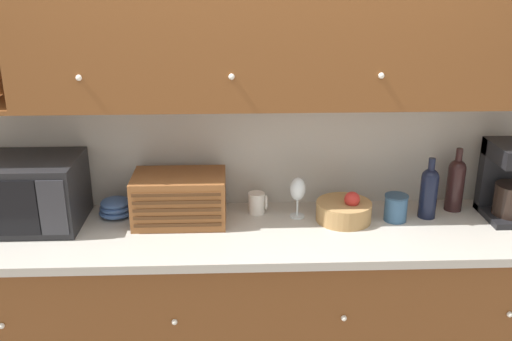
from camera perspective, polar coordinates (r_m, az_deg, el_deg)
The scene contains 14 objects.
wall_back at distance 2.90m, azimuth -0.19°, elevation 3.69°, with size 5.37×0.06×2.60m.
counter_unit at distance 2.94m, azimuth 0.07°, elevation -14.01°, with size 2.99×0.66×0.94m.
backsplash_panel at distance 2.89m, azimuth -0.16°, elevation 1.98°, with size 2.97×0.01×0.57m.
upper_cabinets at distance 2.59m, azimuth 3.74°, elevation 16.31°, with size 2.97×0.37×0.90m.
microwave at distance 2.90m, azimuth -22.30°, elevation -2.03°, with size 0.54×0.39×0.32m.
bowl_stack_on_counter at distance 2.89m, azimuth -13.85°, elevation -3.63°, with size 0.17×0.17×0.09m.
bread_box at distance 2.76m, azimuth -7.64°, elevation -2.76°, with size 0.44×0.29×0.24m.
mug at distance 2.84m, azimuth 0.13°, elevation -3.26°, with size 0.10×0.08×0.11m.
wine_glass at distance 2.78m, azimuth 4.20°, elevation -2.00°, with size 0.08×0.08×0.21m.
fruit_basket at distance 2.80m, azimuth 8.81°, elevation -3.98°, with size 0.27×0.27×0.16m.
storage_canister at distance 2.84m, azimuth 13.80°, elevation -3.64°, with size 0.11×0.11×0.13m.
second_wine_bottle at distance 2.89m, azimuth 16.90°, elevation -1.94°, with size 0.09×0.09×0.30m.
wine_bottle at distance 3.02m, azimuth 19.34°, elevation -1.13°, with size 0.09×0.09×0.33m.
coffee_maker at distance 3.03m, azimuth 24.11°, elevation -0.78°, with size 0.23×0.28×0.38m.
Camera 1 is at (-0.10, -2.75, 2.11)m, focal length 40.00 mm.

